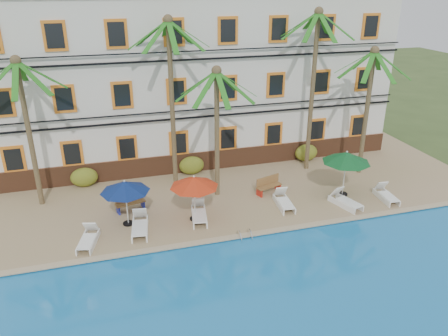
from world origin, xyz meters
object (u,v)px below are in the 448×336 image
object	(u,v)px
umbrella_red	(194,182)
pool_ladder	(244,237)
palm_c	(217,114)
umbrella_green	(346,158)
lounger_b	(140,225)
bench_left	(130,201)
umbrella_blue	(125,187)
palm_d	(314,72)
palm_e	(369,94)
lounger_e	(345,201)
palm_a	(25,113)
lounger_c	(199,213)
lounger_a	(88,239)
palm_b	(171,83)
lounger_f	(386,195)
bench_right	(268,185)
lounger_d	(284,201)

from	to	relation	value
umbrella_red	pool_ladder	world-z (taller)	umbrella_red
palm_c	umbrella_green	distance (m)	7.20
lounger_b	bench_left	xyz separation A→B (m)	(-0.26, 2.21, 0.16)
umbrella_blue	palm_d	bearing A→B (deg)	18.73
palm_e	lounger_e	size ratio (longest dim) A/B	3.77
palm_a	lounger_b	xyz separation A→B (m)	(4.65, -4.18, -4.60)
lounger_c	palm_d	bearing A→B (deg)	28.48
palm_c	umbrella_blue	xyz separation A→B (m)	(-4.94, -1.89, -2.54)
lounger_e	palm_c	bearing A→B (deg)	152.53
umbrella_green	lounger_c	xyz separation A→B (m)	(-8.09, -0.37, -1.89)
palm_e	pool_ladder	bearing A→B (deg)	-150.89
lounger_a	lounger_b	xyz separation A→B (m)	(2.31, 0.47, 0.03)
palm_b	lounger_e	distance (m)	10.93
palm_b	lounger_f	bearing A→B (deg)	-26.24
lounger_b	umbrella_green	bearing A→B (deg)	3.78
umbrella_red	lounger_a	xyz separation A→B (m)	(-5.01, -0.83, -1.72)
palm_c	lounger_e	size ratio (longest dim) A/B	3.51
palm_d	lounger_b	size ratio (longest dim) A/B	4.54
umbrella_blue	pool_ladder	bearing A→B (deg)	-28.09
palm_e	umbrella_green	world-z (taller)	palm_e
umbrella_green	pool_ladder	bearing A→B (deg)	-158.27
umbrella_green	lounger_b	bearing A→B (deg)	-176.22
palm_e	bench_right	distance (m)	7.78
palm_c	lounger_a	size ratio (longest dim) A/B	3.67
palm_b	palm_e	world-z (taller)	palm_b
lounger_d	pool_ladder	distance (m)	3.67
palm_b	umbrella_red	size ratio (longest dim) A/B	3.93
lounger_d	umbrella_red	bearing A→B (deg)	-179.62
palm_b	pool_ladder	distance (m)	8.99
lounger_b	pool_ladder	bearing A→B (deg)	-22.46
palm_a	lounger_b	distance (m)	7.76
lounger_b	lounger_e	xyz separation A→B (m)	(10.45, -0.43, -0.02)
lounger_e	lounger_f	size ratio (longest dim) A/B	1.09
palm_d	lounger_d	distance (m)	7.79
umbrella_green	palm_c	bearing A→B (deg)	163.26
umbrella_green	lounger_e	bearing A→B (deg)	-114.82
palm_d	lounger_e	xyz separation A→B (m)	(-0.26, -5.02, -5.66)
palm_d	lounger_a	world-z (taller)	palm_d
palm_c	pool_ladder	world-z (taller)	palm_c
lounger_b	bench_left	world-z (taller)	lounger_b
palm_c	palm_a	bearing A→B (deg)	170.70
bench_left	bench_right	bearing A→B (deg)	-0.98
umbrella_red	palm_b	bearing A→B (deg)	92.16
umbrella_red	lounger_e	distance (m)	7.98
lounger_a	lounger_b	size ratio (longest dim) A/B	0.91
lounger_e	bench_right	size ratio (longest dim) A/B	1.26
umbrella_red	bench_right	xyz separation A→B (m)	(4.48, 1.73, -1.53)
lounger_b	lounger_a	bearing A→B (deg)	-168.52
pool_ladder	lounger_a	bearing A→B (deg)	168.46
palm_c	lounger_e	bearing A→B (deg)	-27.47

